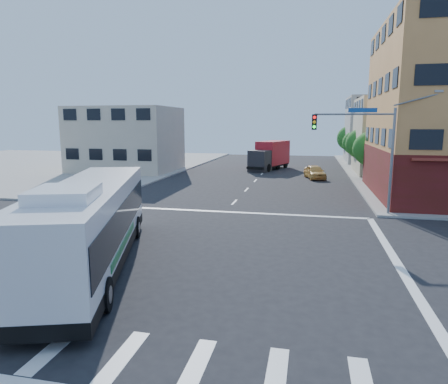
# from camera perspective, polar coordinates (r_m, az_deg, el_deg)

# --- Properties ---
(ground) EXTENTS (120.00, 120.00, 0.00)m
(ground) POSITION_cam_1_polar(r_m,az_deg,el_deg) (18.67, -6.06, -9.09)
(ground) COLOR black
(ground) RESTS_ON ground
(sidewalk_nw) EXTENTS (50.00, 50.00, 0.15)m
(sidewalk_nw) POSITION_cam_1_polar(r_m,az_deg,el_deg) (66.05, -25.87, 3.65)
(sidewalk_nw) COLOR #98958D
(sidewalk_nw) RESTS_ON ground
(building_east_near) EXTENTS (12.06, 10.06, 9.00)m
(building_east_near) POSITION_cam_1_polar(r_m,az_deg,el_deg) (52.01, 25.03, 7.21)
(building_east_near) COLOR beige
(building_east_near) RESTS_ON ground
(building_east_far) EXTENTS (12.06, 10.06, 10.00)m
(building_east_far) POSITION_cam_1_polar(r_m,az_deg,el_deg) (65.73, 22.39, 8.18)
(building_east_far) COLOR #A4A49E
(building_east_far) RESTS_ON ground
(building_west) EXTENTS (12.06, 10.06, 8.00)m
(building_west) POSITION_cam_1_polar(r_m,az_deg,el_deg) (51.96, -13.75, 7.29)
(building_west) COLOR #C0B39F
(building_west) RESTS_ON ground
(signal_mast_ne) EXTENTS (7.91, 1.13, 8.07)m
(signal_mast_ne) POSITION_cam_1_polar(r_m,az_deg,el_deg) (27.61, 19.56, 7.07)
(signal_mast_ne) COLOR slate
(signal_mast_ne) RESTS_ON ground
(street_tree_a) EXTENTS (3.60, 3.60, 5.53)m
(street_tree_a) POSITION_cam_1_polar(r_m,az_deg,el_deg) (45.18, 20.30, 6.10)
(street_tree_a) COLOR #3B2815
(street_tree_a) RESTS_ON ground
(street_tree_b) EXTENTS (3.80, 3.80, 5.79)m
(street_tree_b) POSITION_cam_1_polar(r_m,az_deg,el_deg) (53.10, 19.13, 6.81)
(street_tree_b) COLOR #3B2815
(street_tree_b) RESTS_ON ground
(street_tree_c) EXTENTS (3.40, 3.40, 5.29)m
(street_tree_c) POSITION_cam_1_polar(r_m,az_deg,el_deg) (61.06, 18.23, 6.90)
(street_tree_c) COLOR #3B2815
(street_tree_c) RESTS_ON ground
(street_tree_d) EXTENTS (4.00, 4.00, 6.03)m
(street_tree_d) POSITION_cam_1_polar(r_m,az_deg,el_deg) (69.00, 17.58, 7.56)
(street_tree_d) COLOR #3B2815
(street_tree_d) RESTS_ON ground
(transit_bus) EXTENTS (6.79, 13.53, 3.94)m
(transit_bus) POSITION_cam_1_polar(r_m,az_deg,el_deg) (17.59, -18.52, -4.20)
(transit_bus) COLOR black
(transit_bus) RESTS_ON ground
(box_truck) EXTENTS (4.94, 8.54, 3.70)m
(box_truck) POSITION_cam_1_polar(r_m,az_deg,el_deg) (53.02, 6.54, 5.16)
(box_truck) COLOR #232227
(box_truck) RESTS_ON ground
(parked_car) EXTENTS (2.74, 4.65, 1.48)m
(parked_car) POSITION_cam_1_polar(r_m,az_deg,el_deg) (45.06, 12.85, 2.82)
(parked_car) COLOR #E0AC50
(parked_car) RESTS_ON ground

